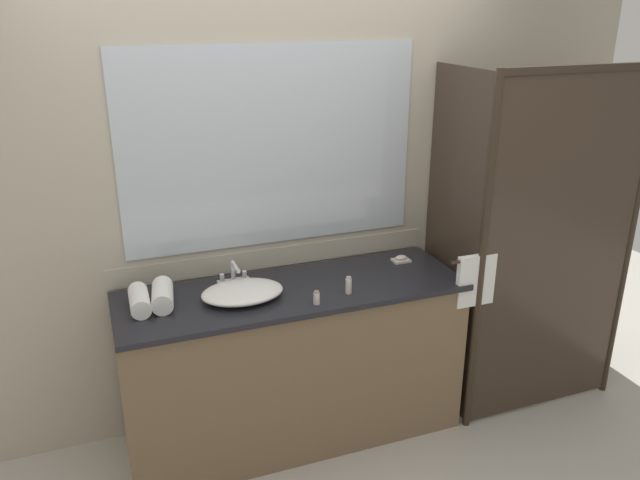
% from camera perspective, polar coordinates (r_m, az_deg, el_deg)
% --- Properties ---
extents(ground_plane, '(8.00, 8.00, 0.00)m').
position_cam_1_polar(ground_plane, '(3.74, -2.25, -17.03)').
color(ground_plane, '#B7B2A8').
extents(wall_back_with_mirror, '(4.40, 0.06, 2.60)m').
position_cam_1_polar(wall_back_with_mirror, '(3.43, -4.39, 4.08)').
color(wall_back_with_mirror, '#B2A893').
rests_on(wall_back_with_mirror, ground_plane).
extents(vanity_cabinet, '(1.80, 0.58, 0.90)m').
position_cam_1_polar(vanity_cabinet, '(3.49, -2.41, -11.07)').
color(vanity_cabinet, brown).
rests_on(vanity_cabinet, ground_plane).
extents(shower_enclosure, '(1.20, 0.59, 2.00)m').
position_cam_1_polar(shower_enclosure, '(3.64, 17.94, -0.63)').
color(shower_enclosure, '#2D2319').
rests_on(shower_enclosure, ground_plane).
extents(sink_basin, '(0.41, 0.30, 0.07)m').
position_cam_1_polar(sink_basin, '(3.17, -7.03, -4.69)').
color(sink_basin, white).
rests_on(sink_basin, vanity_cabinet).
extents(faucet, '(0.17, 0.15, 0.13)m').
position_cam_1_polar(faucet, '(3.33, -7.80, -3.25)').
color(faucet, silver).
rests_on(faucet, vanity_cabinet).
extents(soap_dish, '(0.10, 0.07, 0.04)m').
position_cam_1_polar(soap_dish, '(3.62, 7.33, -1.71)').
color(soap_dish, silver).
rests_on(soap_dish, vanity_cabinet).
extents(amenity_bottle_conditioner, '(0.03, 0.03, 0.09)m').
position_cam_1_polar(amenity_bottle_conditioner, '(3.20, 2.60, -4.12)').
color(amenity_bottle_conditioner, silver).
rests_on(amenity_bottle_conditioner, vanity_cabinet).
extents(amenity_bottle_body_wash, '(0.03, 0.03, 0.07)m').
position_cam_1_polar(amenity_bottle_body_wash, '(3.09, -0.31, -5.26)').
color(amenity_bottle_body_wash, silver).
rests_on(amenity_bottle_body_wash, vanity_cabinet).
extents(rolled_towel_near_edge, '(0.10, 0.24, 0.10)m').
position_cam_1_polar(rolled_towel_near_edge, '(3.15, -16.01, -5.27)').
color(rolled_towel_near_edge, white).
rests_on(rolled_towel_near_edge, vanity_cabinet).
extents(rolled_towel_middle, '(0.13, 0.26, 0.10)m').
position_cam_1_polar(rolled_towel_middle, '(3.17, -14.05, -4.88)').
color(rolled_towel_middle, white).
rests_on(rolled_towel_middle, vanity_cabinet).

